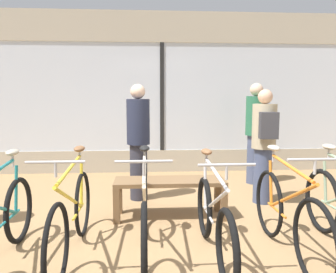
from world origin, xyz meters
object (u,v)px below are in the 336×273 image
object	(u,v)px
customer_by_window	(138,140)
display_bench	(170,186)
bicycle_right	(287,215)
bicycle_left	(72,217)
customer_near_rack	(264,143)
bicycle_center_left	(145,216)
bicycle_center_right	(214,220)
customer_mid_floor	(255,131)

from	to	relation	value
customer_by_window	display_bench	bearing A→B (deg)	-61.89
customer_by_window	bicycle_right	bearing A→B (deg)	-52.05
bicycle_left	display_bench	bearing A→B (deg)	44.68
bicycle_left	customer_near_rack	size ratio (longest dim) A/B	1.08
customer_near_rack	customer_by_window	world-z (taller)	customer_by_window
bicycle_center_left	bicycle_right	size ratio (longest dim) A/B	1.02
bicycle_center_right	display_bench	size ratio (longest dim) A/B	1.19
customer_mid_floor	customer_near_rack	bearing A→B (deg)	-102.26
bicycle_center_right	display_bench	bearing A→B (deg)	107.18
customer_near_rack	customer_by_window	xyz separation A→B (m)	(-1.79, 0.30, 0.02)
customer_near_rack	customer_mid_floor	world-z (taller)	customer_mid_floor
bicycle_left	bicycle_right	bearing A→B (deg)	-3.19
bicycle_center_right	bicycle_right	size ratio (longest dim) A/B	0.97
customer_near_rack	bicycle_left	bearing A→B (deg)	-148.45
bicycle_center_left	customer_by_window	size ratio (longest dim) A/B	1.03
bicycle_left	bicycle_right	distance (m)	2.06
bicycle_center_right	display_bench	distance (m)	1.15
bicycle_center_left	customer_near_rack	xyz separation A→B (m)	(1.70, 1.46, 0.49)
display_bench	bicycle_right	bearing A→B (deg)	-46.44
display_bench	customer_mid_floor	size ratio (longest dim) A/B	0.79
bicycle_center_left	customer_mid_floor	size ratio (longest dim) A/B	1.00
bicycle_left	bicycle_center_left	xyz separation A→B (m)	(0.69, 0.00, -0.01)
bicycle_right	customer_near_rack	world-z (taller)	customer_near_rack
bicycle_left	customer_by_window	world-z (taller)	customer_by_window
bicycle_center_left	bicycle_right	xyz separation A→B (m)	(1.37, -0.12, 0.02)
bicycle_left	bicycle_center_left	distance (m)	0.69
bicycle_left	customer_mid_floor	distance (m)	3.70
bicycle_right	display_bench	xyz separation A→B (m)	(-1.05, 1.11, -0.00)
customer_by_window	customer_mid_floor	bearing A→B (deg)	21.22
customer_near_rack	bicycle_right	bearing A→B (deg)	-101.75
bicycle_center_left	customer_mid_floor	distance (m)	3.25
bicycle_center_right	customer_by_window	distance (m)	2.08
bicycle_center_left	bicycle_center_right	world-z (taller)	bicycle_center_left
display_bench	customer_near_rack	size ratio (longest dim) A/B	0.85
bicycle_center_left	customer_by_window	xyz separation A→B (m)	(-0.10, 1.76, 0.52)
display_bench	customer_by_window	xyz separation A→B (m)	(-0.41, 0.77, 0.50)
bicycle_right	customer_near_rack	size ratio (longest dim) A/B	1.05
bicycle_center_right	customer_mid_floor	size ratio (longest dim) A/B	0.94
bicycle_left	display_bench	size ratio (longest dim) A/B	1.27
bicycle_center_left	customer_mid_floor	bearing A→B (deg)	52.85
bicycle_left	bicycle_right	size ratio (longest dim) A/B	1.03
customer_near_rack	customer_by_window	bearing A→B (deg)	170.49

